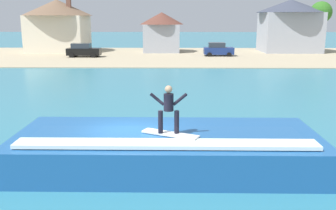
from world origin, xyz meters
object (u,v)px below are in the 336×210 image
at_px(car_near_shore, 83,50).
at_px(house_small_cottage, 162,30).
at_px(surfer, 169,107).
at_px(wave_crest, 167,149).
at_px(surfboard, 170,134).
at_px(house_with_chimney, 58,23).
at_px(house_gabled_white, 290,23).
at_px(car_far_shore, 218,49).
at_px(tree_tall_bare, 321,13).

xyz_separation_m(car_near_shore, house_small_cottage, (9.98, 7.70, 2.30)).
bearing_deg(surfer, wave_crest, 96.50).
bearing_deg(surfboard, house_small_cottage, 92.23).
xyz_separation_m(wave_crest, surfboard, (0.12, -0.62, 0.73)).
distance_m(house_with_chimney, house_gabled_white, 34.58).
height_order(surfer, house_small_cottage, house_small_cottage).
bearing_deg(wave_crest, car_near_shore, 107.35).
height_order(surfer, house_gabled_white, house_gabled_white).
xyz_separation_m(wave_crest, house_gabled_white, (17.43, 45.81, 3.67)).
bearing_deg(car_far_shore, tree_tall_bare, 18.80).
bearing_deg(house_small_cottage, house_with_chimney, 178.73).
bearing_deg(house_with_chimney, surfboard, -69.37).
bearing_deg(house_with_chimney, surfer, -69.43).
bearing_deg(house_small_cottage, car_far_shore, -37.99).
height_order(car_near_shore, tree_tall_bare, tree_tall_bare).
height_order(surfer, car_far_shore, surfer).
bearing_deg(house_gabled_white, surfboard, -110.44).
height_order(surfboard, house_with_chimney, house_with_chimney).
bearing_deg(tree_tall_bare, wave_crest, -115.74).
distance_m(surfer, house_with_chimney, 49.04).
relative_size(surfboard, tree_tall_bare, 0.26).
distance_m(surfboard, surfer, 0.91).
relative_size(house_with_chimney, house_gabled_white, 1.01).
height_order(car_near_shore, car_far_shore, same).
height_order(surfer, tree_tall_bare, tree_tall_bare).
height_order(wave_crest, car_near_shore, car_near_shore).
distance_m(surfboard, car_far_shore, 39.94).
relative_size(wave_crest, house_small_cottage, 1.61).
relative_size(wave_crest, surfer, 6.59).
xyz_separation_m(car_far_shore, house_small_cottage, (-7.73, 6.04, 2.31)).
height_order(surfboard, car_near_shore, car_near_shore).
bearing_deg(house_with_chimney, car_near_shore, -55.53).
distance_m(house_gabled_white, tree_tall_bare, 4.44).
distance_m(car_near_shore, tree_tall_bare, 33.90).
relative_size(wave_crest, house_with_chimney, 1.01).
relative_size(house_with_chimney, house_small_cottage, 1.59).
bearing_deg(tree_tall_bare, car_near_shore, -168.28).
xyz_separation_m(surfer, tree_tall_bare, (21.16, 44.64, 3.49)).
bearing_deg(house_gabled_white, tree_tall_bare, -25.14).
height_order(car_far_shore, house_with_chimney, house_with_chimney).
xyz_separation_m(house_gabled_white, house_small_cottage, (-19.08, -0.90, -1.05)).
xyz_separation_m(surfboard, car_near_shore, (-11.75, 37.83, -0.41)).
bearing_deg(surfboard, car_far_shore, 81.42).
bearing_deg(surfer, surfboard, -5.35).
bearing_deg(wave_crest, house_small_cottage, 92.11).
distance_m(house_gabled_white, house_small_cottage, 19.13).
bearing_deg(wave_crest, car_far_shore, 81.11).
bearing_deg(surfer, house_with_chimney, 110.57).
bearing_deg(surfboard, surfer, 174.65).
relative_size(house_with_chimney, tree_tall_bare, 1.39).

